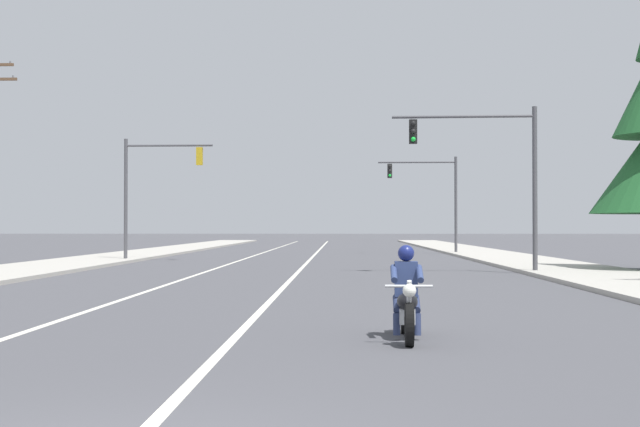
{
  "coord_description": "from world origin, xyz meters",
  "views": [
    {
      "loc": [
        1.73,
        -5.96,
        1.75
      ],
      "look_at": [
        1.1,
        18.78,
        2.13
      ],
      "focal_mm": 47.55,
      "sensor_mm": 36.0,
      "label": 1
    }
  ],
  "objects_px": {
    "traffic_signal_near_right": "(493,163)",
    "traffic_signal_mid_right": "(433,190)",
    "motorcycle_with_rider": "(407,301)",
    "traffic_signal_near_left": "(151,181)"
  },
  "relations": [
    {
      "from": "traffic_signal_mid_right",
      "to": "motorcycle_with_rider",
      "type": "bearing_deg",
      "value": -96.74
    },
    {
      "from": "motorcycle_with_rider",
      "to": "traffic_signal_near_left",
      "type": "height_order",
      "value": "traffic_signal_near_left"
    },
    {
      "from": "traffic_signal_near_right",
      "to": "traffic_signal_near_left",
      "type": "distance_m",
      "value": 18.81
    },
    {
      "from": "motorcycle_with_rider",
      "to": "traffic_signal_mid_right",
      "type": "distance_m",
      "value": 41.16
    },
    {
      "from": "traffic_signal_near_right",
      "to": "traffic_signal_mid_right",
      "type": "distance_m",
      "value": 22.41
    },
    {
      "from": "traffic_signal_near_right",
      "to": "traffic_signal_near_left",
      "type": "bearing_deg",
      "value": 144.22
    },
    {
      "from": "motorcycle_with_rider",
      "to": "traffic_signal_near_left",
      "type": "xyz_separation_m",
      "value": [
        -10.67,
        29.32,
        3.49
      ]
    },
    {
      "from": "traffic_signal_near_right",
      "to": "traffic_signal_near_left",
      "type": "relative_size",
      "value": 1.0
    },
    {
      "from": "traffic_signal_near_left",
      "to": "traffic_signal_mid_right",
      "type": "height_order",
      "value": "same"
    },
    {
      "from": "traffic_signal_near_right",
      "to": "traffic_signal_mid_right",
      "type": "height_order",
      "value": "same"
    }
  ]
}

